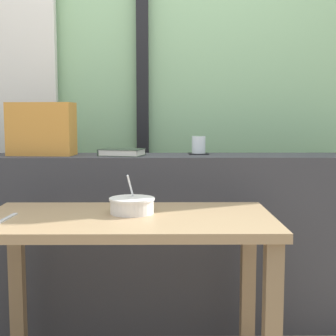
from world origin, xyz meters
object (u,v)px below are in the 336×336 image
(throw_pillow, at_px, (42,129))
(soup_bowl, at_px, (132,205))
(breakfast_table, at_px, (128,245))
(closed_book, at_px, (122,152))
(fork_utensil, at_px, (7,218))
(juice_glass, at_px, (199,145))
(coaster_square, at_px, (199,154))

(throw_pillow, xyz_separation_m, soup_bowl, (0.48, -0.53, -0.28))
(breakfast_table, bearing_deg, throw_pillow, 129.00)
(closed_book, relative_size, fork_utensil, 1.38)
(juice_glass, bearing_deg, breakfast_table, -116.35)
(breakfast_table, bearing_deg, fork_utensil, -173.08)
(breakfast_table, bearing_deg, soup_bowl, 75.80)
(coaster_square, xyz_separation_m, closed_book, (-0.39, -0.08, 0.01))
(breakfast_table, height_order, coaster_square, coaster_square)
(coaster_square, distance_m, closed_book, 0.39)
(breakfast_table, xyz_separation_m, throw_pillow, (-0.47, 0.58, 0.43))
(throw_pillow, relative_size, fork_utensil, 1.88)
(soup_bowl, xyz_separation_m, fork_utensil, (-0.46, -0.10, -0.03))
(breakfast_table, bearing_deg, coaster_square, 63.65)
(coaster_square, distance_m, soup_bowl, 0.68)
(juice_glass, height_order, fork_utensil, juice_glass)
(coaster_square, xyz_separation_m, soup_bowl, (-0.30, -0.59, -0.16))
(closed_book, height_order, fork_utensil, closed_book)
(soup_bowl, height_order, fork_utensil, soup_bowl)
(breakfast_table, height_order, fork_utensil, fork_utensil)
(breakfast_table, relative_size, coaster_square, 11.15)
(coaster_square, height_order, closed_book, closed_book)
(fork_utensil, bearing_deg, coaster_square, 46.73)
(juice_glass, xyz_separation_m, fork_utensil, (-0.76, -0.69, -0.23))
(breakfast_table, distance_m, coaster_square, 0.77)
(breakfast_table, height_order, soup_bowl, soup_bowl)
(breakfast_table, distance_m, throw_pillow, 0.86)
(coaster_square, height_order, soup_bowl, coaster_square)
(juice_glass, xyz_separation_m, closed_book, (-0.39, -0.08, -0.03))
(closed_book, bearing_deg, fork_utensil, -121.45)
(soup_bowl, relative_size, fork_utensil, 1.05)
(breakfast_table, height_order, throw_pillow, throw_pillow)
(closed_book, bearing_deg, breakfast_table, -82.69)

